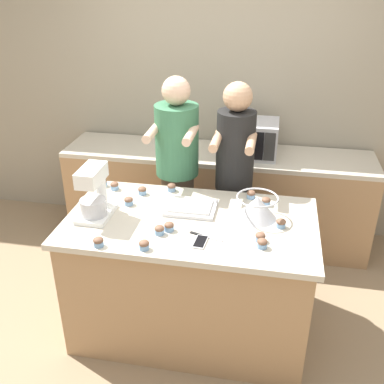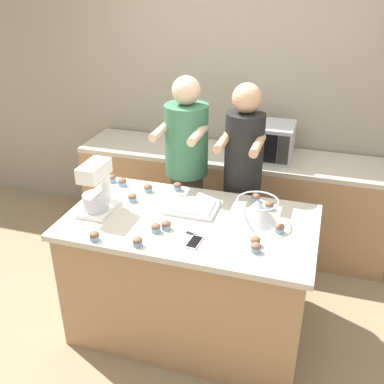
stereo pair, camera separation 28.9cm
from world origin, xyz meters
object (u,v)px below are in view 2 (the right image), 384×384
at_px(person_right, 242,184).
at_px(cupcake_1, 94,236).
at_px(cupcake_2, 269,205).
at_px(cupcake_8, 280,228).
at_px(cupcake_10, 122,182).
at_px(cell_phone, 194,242).
at_px(stand_mixer, 97,190).
at_px(cupcake_0, 255,241).
at_px(baking_tray, 192,207).
at_px(knife, 199,237).
at_px(cupcake_5, 132,198).
at_px(person_left, 187,177).
at_px(cupcake_9, 166,225).
at_px(cupcake_4, 148,188).
at_px(cupcake_11, 256,197).
at_px(cupcake_7, 156,228).
at_px(cupcake_12, 112,178).
at_px(microwave_oven, 267,141).
at_px(cupcake_13, 177,186).
at_px(mixing_bowl, 257,210).
at_px(cupcake_3, 256,247).

bearing_deg(person_right, cupcake_1, -122.92).
relative_size(cupcake_1, cupcake_2, 1.00).
height_order(cupcake_8, cupcake_10, same).
bearing_deg(cell_phone, stand_mixer, 165.64).
distance_m(cell_phone, cupcake_1, 0.61).
bearing_deg(cupcake_0, baking_tray, 147.59).
bearing_deg(cupcake_8, cell_phone, -150.02).
distance_m(stand_mixer, knife, 0.77).
bearing_deg(stand_mixer, cupcake_2, 18.30).
distance_m(cupcake_0, cupcake_5, 0.97).
bearing_deg(cell_phone, baking_tray, 108.94).
height_order(cupcake_2, cupcake_8, same).
xyz_separation_m(person_left, cupcake_9, (0.13, -0.82, 0.05)).
xyz_separation_m(cupcake_4, cupcake_11, (0.78, 0.09, 0.00)).
bearing_deg(stand_mixer, person_left, 62.00).
bearing_deg(cupcake_8, cupcake_4, 164.28).
bearing_deg(baking_tray, cupcake_7, -110.83).
bearing_deg(stand_mixer, cupcake_1, -66.38).
height_order(stand_mixer, cupcake_10, stand_mixer).
relative_size(person_right, cupcake_12, 27.10).
bearing_deg(person_right, cell_phone, -96.49).
height_order(cupcake_1, cupcake_9, same).
height_order(cupcake_9, cupcake_10, same).
distance_m(cupcake_1, cupcake_7, 0.38).
distance_m(cupcake_1, cupcake_2, 1.18).
xyz_separation_m(microwave_oven, cell_phone, (-0.19, -1.53, -0.13)).
xyz_separation_m(cupcake_7, cupcake_13, (-0.06, 0.60, 0.00)).
height_order(mixing_bowl, cupcake_2, mixing_bowl).
relative_size(person_left, person_right, 1.01).
xyz_separation_m(knife, cupcake_1, (-0.60, -0.22, 0.03)).
distance_m(baking_tray, cupcake_5, 0.44).
bearing_deg(person_right, microwave_oven, 82.06).
bearing_deg(person_left, knife, -67.27).
xyz_separation_m(person_left, cupcake_10, (-0.40, -0.33, 0.05)).
bearing_deg(cupcake_3, cupcake_12, 153.44).
height_order(cupcake_5, cupcake_12, same).
xyz_separation_m(mixing_bowl, cupcake_13, (-0.64, 0.28, -0.05)).
relative_size(cupcake_4, cupcake_7, 1.00).
height_order(person_left, knife, person_left).
xyz_separation_m(person_left, cupcake_0, (0.70, -0.83, 0.05)).
relative_size(person_right, cupcake_11, 27.10).
distance_m(person_right, cupcake_13, 0.51).
bearing_deg(cupcake_5, cupcake_0, -17.67).
xyz_separation_m(knife, cupcake_10, (-0.76, 0.52, 0.03)).
bearing_deg(cupcake_9, cell_phone, -24.71).
bearing_deg(cupcake_3, cupcake_2, 90.07).
relative_size(cupcake_5, cupcake_7, 1.00).
distance_m(baking_tray, microwave_oven, 1.19).
distance_m(baking_tray, cupcake_8, 0.62).
bearing_deg(cupcake_10, cupcake_0, -24.69).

